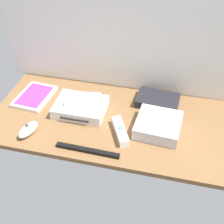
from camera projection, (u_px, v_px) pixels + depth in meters
ground_plane at (112, 121)px, 127.35cm from camera, size 100.00×48.00×2.00cm
back_wall at (126, 21)px, 124.64cm from camera, size 110.00×1.20×64.00cm
game_console at (81, 107)px, 129.40cm from camera, size 21.02×16.52×4.40cm
mini_computer at (158, 125)px, 120.17cm from camera, size 18.17×18.17×5.30cm
game_case at (35, 96)px, 137.61cm from camera, size 15.13×20.06×1.56cm
network_router at (158, 100)px, 133.81cm from camera, size 18.77×13.25×3.40cm
remote_wand at (120, 131)px, 119.18cm from camera, size 9.64×14.90×3.40cm
remote_nunchuk at (28, 130)px, 119.06cm from camera, size 6.95×10.82×5.10cm
remote_classic_pad at (83, 99)px, 128.24cm from camera, size 15.61×10.48×2.40cm
sensor_bar at (88, 150)px, 112.46cm from camera, size 24.03×2.29×1.40cm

